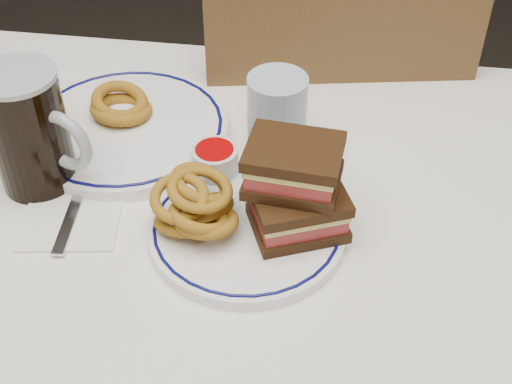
# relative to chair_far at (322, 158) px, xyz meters

# --- Properties ---
(dining_table) EXTENTS (1.27, 0.87, 0.75)m
(dining_table) POSITION_rel_chair_far_xyz_m (-0.20, -0.48, 0.15)
(dining_table) COLOR white
(dining_table) RESTS_ON floor
(chair_far) EXTENTS (0.49, 0.49, 0.91)m
(chair_far) POSITION_rel_chair_far_xyz_m (0.00, 0.00, 0.00)
(chair_far) COLOR #443016
(chair_far) RESTS_ON floor
(main_plate) EXTENTS (0.24, 0.24, 0.02)m
(main_plate) POSITION_rel_chair_far_xyz_m (-0.07, -0.48, 0.27)
(main_plate) COLOR white
(main_plate) RESTS_ON dining_table
(reuben_sandwich) EXTENTS (0.13, 0.12, 0.11)m
(reuben_sandwich) POSITION_rel_chair_far_xyz_m (-0.02, -0.47, 0.33)
(reuben_sandwich) COLOR black
(reuben_sandwich) RESTS_ON main_plate
(onion_rings_main) EXTENTS (0.11, 0.12, 0.08)m
(onion_rings_main) POSITION_rel_chair_far_xyz_m (-0.13, -0.49, 0.30)
(onion_rings_main) COLOR brown
(onion_rings_main) RESTS_ON main_plate
(ketchup_ramekin) EXTENTS (0.06, 0.06, 0.04)m
(ketchup_ramekin) POSITION_rel_chair_far_xyz_m (-0.13, -0.38, 0.29)
(ketchup_ramekin) COLOR silver
(ketchup_ramekin) RESTS_ON main_plate
(beer_mug) EXTENTS (0.14, 0.10, 0.16)m
(beer_mug) POSITION_rel_chair_far_xyz_m (-0.35, -0.42, 0.34)
(beer_mug) COLOR black
(beer_mug) RESTS_ON dining_table
(water_glass) EXTENTS (0.08, 0.08, 0.12)m
(water_glass) POSITION_rel_chair_far_xyz_m (-0.05, -0.32, 0.32)
(water_glass) COLOR #9AB2C7
(water_glass) RESTS_ON dining_table
(far_plate) EXTENTS (0.29, 0.29, 0.02)m
(far_plate) POSITION_rel_chair_far_xyz_m (-0.27, -0.31, 0.27)
(far_plate) COLOR white
(far_plate) RESTS_ON dining_table
(onion_rings_far) EXTENTS (0.09, 0.09, 0.05)m
(onion_rings_far) POSITION_rel_chair_far_xyz_m (-0.28, -0.28, 0.29)
(onion_rings_far) COLOR brown
(onion_rings_far) RESTS_ON far_plate
(napkin_fork) EXTENTS (0.13, 0.16, 0.01)m
(napkin_fork) POSITION_rel_chair_far_xyz_m (-0.29, -0.48, 0.26)
(napkin_fork) COLOR white
(napkin_fork) RESTS_ON dining_table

